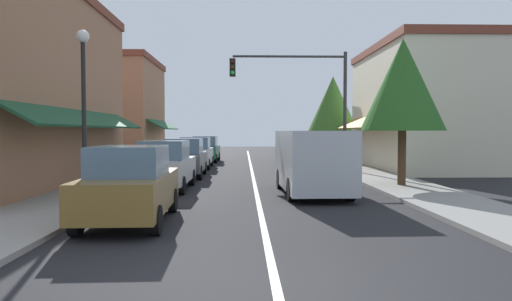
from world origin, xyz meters
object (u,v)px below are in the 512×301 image
Objects in this scene: parked_car_second_left at (165,165)px; parked_car_distant_left at (206,149)px; street_lamp_left_near at (84,88)px; tree_right_far at (333,104)px; parked_car_third_left at (185,158)px; tree_right_near at (403,85)px; van_in_lane at (312,160)px; parked_car_nearest_left at (130,185)px; traffic_signal_mast_arm at (306,89)px; parked_car_far_left at (196,153)px.

parked_car_distant_left is (0.22, 15.10, 0.00)m from parked_car_second_left.
tree_right_far is (10.83, 19.65, 0.72)m from street_lamp_left_near.
parked_car_third_left is 10.03m from tree_right_near.
street_lamp_left_near is at bearing -159.75° from tree_right_near.
street_lamp_left_near reaches higher than van_in_lane.
parked_car_distant_left is 0.75× the size of tree_right_near.
parked_car_distant_left is (0.10, 10.43, 0.00)m from parked_car_third_left.
traffic_signal_mast_arm is at bearing 64.64° from parked_car_nearest_left.
street_lamp_left_near is (-7.69, -10.63, -0.95)m from traffic_signal_mast_arm.
street_lamp_left_near reaches higher than parked_car_third_left.
parked_car_second_left is 0.75× the size of tree_right_near.
van_in_lane is 1.06× the size of street_lamp_left_near.
van_in_lane is at bearing -155.84° from tree_right_near.
tree_right_near reaches higher than street_lamp_left_near.
parked_car_far_left is at bearing 90.26° from parked_car_second_left.
parked_car_far_left is 0.78× the size of van_in_lane.
traffic_signal_mast_arm is 1.03× the size of tree_right_far.
van_in_lane is 18.14m from tree_right_far.
van_in_lane is 9.04m from traffic_signal_mast_arm.
parked_car_far_left is 0.68× the size of tree_right_far.
parked_car_far_left is at bearing 89.93° from parked_car_third_left.
tree_right_far is at bearing 61.14° from street_lamp_left_near.
parked_car_nearest_left is 1.01× the size of parked_car_third_left.
street_lamp_left_near is at bearing -102.63° from parked_car_third_left.
street_lamp_left_near is at bearing 125.07° from parked_car_nearest_left.
parked_car_nearest_left is at bearing -89.00° from parked_car_distant_left.
street_lamp_left_near is at bearing -163.50° from van_in_lane.
street_lamp_left_near reaches higher than parked_car_second_left.
parked_car_far_left is at bearing 156.13° from traffic_signal_mast_arm.
parked_car_second_left and parked_car_far_left have the same top height.
parked_car_distant_left is 18.84m from street_lamp_left_near.
parked_car_second_left is 0.79× the size of van_in_lane.
street_lamp_left_near is (-1.78, -8.16, 2.43)m from parked_car_third_left.
parked_car_nearest_left is at bearing -89.71° from parked_car_far_left.
van_in_lane reaches higher than parked_car_far_left.
traffic_signal_mast_arm is (5.91, 2.48, 3.38)m from parked_car_third_left.
parked_car_third_left is 7.76m from van_in_lane.
parked_car_second_left is 1.00× the size of parked_car_distant_left.
traffic_signal_mast_arm reaches higher than parked_car_distant_left.
van_in_lane reaches higher than parked_car_third_left.
parked_car_far_left is 11.53m from tree_right_far.
van_in_lane reaches higher than parked_car_distant_left.
street_lamp_left_near is 0.89× the size of tree_right_near.
parked_car_third_left is 10.43m from parked_car_distant_left.
parked_car_third_left is 8.70m from street_lamp_left_near.
parked_car_second_left is 4.57m from street_lamp_left_near.
parked_car_far_left is at bearing -144.82° from tree_right_far.
tree_right_far is at bearing 51.50° from parked_car_third_left.
parked_car_distant_left is 0.84× the size of street_lamp_left_near.
street_lamp_left_near is at bearing -114.64° from parked_car_second_left.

